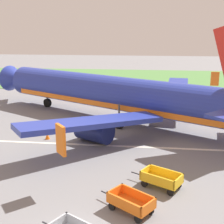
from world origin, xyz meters
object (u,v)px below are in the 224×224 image
Objects in this scene: baggage_cart_third_in_row at (131,202)px; traffic_cone_near_plane at (47,136)px; airplane at (119,95)px; baggage_cart_fourth_in_row at (161,179)px.

baggage_cart_third_in_row reaches higher than traffic_cone_near_plane.
traffic_cone_near_plane is at bearing -133.22° from airplane.
baggage_cart_third_in_row is 3.52m from baggage_cart_fourth_in_row.
airplane is 57.98× the size of traffic_cone_near_plane.
airplane is 10.39× the size of baggage_cart_third_in_row.
baggage_cart_fourth_in_row is (1.81, 3.02, 0.00)m from baggage_cart_third_in_row.
airplane is at bearing 46.78° from traffic_cone_near_plane.
airplane reaches higher than baggage_cart_third_in_row.
baggage_cart_fourth_in_row is 5.80× the size of traffic_cone_near_plane.
traffic_cone_near_plane is at bearing 141.67° from baggage_cart_fourth_in_row.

